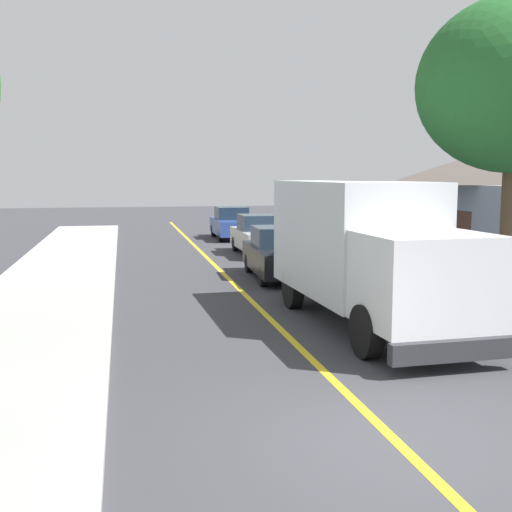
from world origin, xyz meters
TOP-DOWN VIEW (x-y plane):
  - ground_plane at (0.00, 0.00)m, footprint 120.00×120.00m
  - sidewalk_curb at (-5.40, 4.00)m, footprint 3.60×60.00m
  - centre_line_yellow at (0.00, 10.00)m, footprint 0.16×56.00m
  - box_truck at (1.97, 6.27)m, footprint 2.65×7.26m
  - parked_car_near at (1.65, 12.79)m, footprint 1.99×4.47m
  - parked_car_mid at (2.32, 18.99)m, footprint 1.82×4.41m
  - parked_car_far at (2.30, 25.74)m, footprint 1.86×4.42m
  - stop_sign at (4.32, 11.23)m, footprint 0.80×0.10m

SIDE VIEW (x-z plane):
  - ground_plane at x=0.00m, z-range 0.00..0.00m
  - centre_line_yellow at x=0.00m, z-range 0.00..0.01m
  - sidewalk_curb at x=-5.40m, z-range 0.00..0.15m
  - parked_car_near at x=1.65m, z-range -0.04..1.63m
  - parked_car_mid at x=2.32m, z-range -0.04..1.63m
  - parked_car_far at x=2.30m, z-range -0.04..1.63m
  - box_truck at x=1.97m, z-range 0.17..3.37m
  - stop_sign at x=4.32m, z-range 0.53..3.18m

